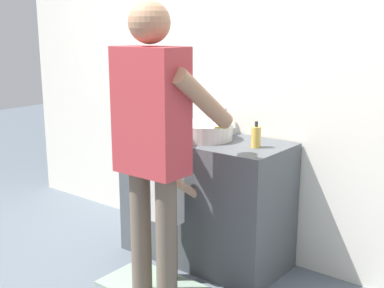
{
  "coord_description": "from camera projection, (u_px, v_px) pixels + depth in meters",
  "views": [
    {
      "loc": [
        1.95,
        -2.33,
        1.6
      ],
      "look_at": [
        0.0,
        0.15,
        0.85
      ],
      "focal_mm": 46.69,
      "sensor_mm": 36.0,
      "label": 1
    }
  ],
  "objects": [
    {
      "name": "ground_plane",
      "position": [
        178.0,
        273.0,
        3.33
      ],
      "size": [
        14.0,
        14.0,
        0.0
      ],
      "primitive_type": "plane",
      "color": "slate"
    },
    {
      "name": "back_wall",
      "position": [
        234.0,
        63.0,
        3.49
      ],
      "size": [
        4.4,
        0.08,
        2.7
      ],
      "color": "silver",
      "rests_on": "ground"
    },
    {
      "name": "vanity_cabinet",
      "position": [
        205.0,
        199.0,
        3.46
      ],
      "size": [
        1.14,
        0.54,
        0.86
      ],
      "primitive_type": "cube",
      "color": "#4C5156",
      "rests_on": "ground"
    },
    {
      "name": "sink_basin",
      "position": [
        204.0,
        131.0,
        3.33
      ],
      "size": [
        0.38,
        0.38,
        0.11
      ],
      "color": "silver",
      "rests_on": "vanity_cabinet"
    },
    {
      "name": "faucet",
      "position": [
        224.0,
        122.0,
        3.5
      ],
      "size": [
        0.18,
        0.14,
        0.18
      ],
      "color": "#B7BABF",
      "rests_on": "vanity_cabinet"
    },
    {
      "name": "toothbrush_cup",
      "position": [
        168.0,
        123.0,
        3.6
      ],
      "size": [
        0.07,
        0.07,
        0.21
      ],
      "color": "#4C8EB2",
      "rests_on": "vanity_cabinet"
    },
    {
      "name": "soap_bottle",
      "position": [
        256.0,
        137.0,
        3.1
      ],
      "size": [
        0.06,
        0.06,
        0.17
      ],
      "color": "gold",
      "rests_on": "vanity_cabinet"
    },
    {
      "name": "bath_mat",
      "position": [
        153.0,
        286.0,
        3.13
      ],
      "size": [
        0.64,
        0.4,
        0.02
      ],
      "primitive_type": "cube",
      "color": "gray",
      "rests_on": "ground"
    },
    {
      "name": "child_toddler",
      "position": [
        167.0,
        203.0,
        3.13
      ],
      "size": [
        0.27,
        0.27,
        0.87
      ],
      "color": "#6B5B4C",
      "rests_on": "ground"
    },
    {
      "name": "adult_parent",
      "position": [
        154.0,
        130.0,
        2.75
      ],
      "size": [
        0.54,
        0.56,
        1.73
      ],
      "color": "#6B5B4C",
      "rests_on": "ground"
    }
  ]
}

